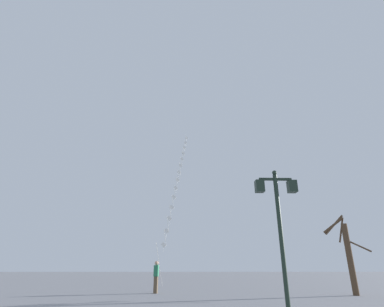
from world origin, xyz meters
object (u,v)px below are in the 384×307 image
(twin_lantern_lamp_post, at_px, (278,210))
(bare_tree, at_px, (348,253))
(kite_flyer, at_px, (156,276))
(kite_train, at_px, (177,181))

(twin_lantern_lamp_post, height_order, bare_tree, twin_lantern_lamp_post)
(twin_lantern_lamp_post, relative_size, kite_flyer, 2.61)
(twin_lantern_lamp_post, xyz_separation_m, kite_flyer, (-4.61, 8.78, -2.20))
(kite_flyer, distance_m, bare_tree, 10.67)
(kite_flyer, xyz_separation_m, bare_tree, (10.47, -1.65, 1.17))
(twin_lantern_lamp_post, distance_m, kite_train, 19.83)
(kite_train, bearing_deg, bare_tree, -49.84)
(bare_tree, bearing_deg, kite_flyer, 171.02)
(kite_train, height_order, bare_tree, kite_train)
(twin_lantern_lamp_post, xyz_separation_m, bare_tree, (5.87, 7.13, -1.02))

